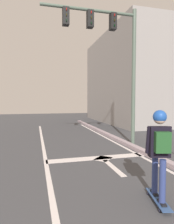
# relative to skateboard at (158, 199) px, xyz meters

# --- Properties ---
(lane_line_center) EXTENTS (0.12, 20.00, 0.01)m
(lane_line_center) POSITION_rel_skateboard_xyz_m (-1.85, 1.59, -0.07)
(lane_line_center) COLOR silver
(lane_line_center) RESTS_ON ground
(lane_line_curbside) EXTENTS (0.12, 20.00, 0.01)m
(lane_line_curbside) POSITION_rel_skateboard_xyz_m (1.26, 1.59, -0.07)
(lane_line_curbside) COLOR silver
(lane_line_curbside) RESTS_ON ground
(stop_bar) EXTENTS (3.27, 0.40, 0.01)m
(stop_bar) POSITION_rel_skateboard_xyz_m (-0.22, 2.95, -0.07)
(stop_bar) COLOR silver
(stop_bar) RESTS_ON ground
(lane_arrow_stem) EXTENTS (0.16, 1.40, 0.01)m
(lane_arrow_stem) POSITION_rel_skateboard_xyz_m (-0.06, 1.97, -0.07)
(lane_arrow_stem) COLOR silver
(lane_arrow_stem) RESTS_ON ground
(lane_arrow_head) EXTENTS (0.71, 0.71, 0.01)m
(lane_arrow_head) POSITION_rel_skateboard_xyz_m (-0.06, 2.82, -0.07)
(lane_arrow_head) COLOR silver
(lane_arrow_head) RESTS_ON ground
(curb_strip) EXTENTS (0.24, 24.00, 0.14)m
(curb_strip) POSITION_rel_skateboard_xyz_m (1.51, 1.59, 0.00)
(curb_strip) COLOR #A5939C
(curb_strip) RESTS_ON ground
(skateboard) EXTENTS (0.39, 0.89, 0.08)m
(skateboard) POSITION_rel_skateboard_xyz_m (0.00, 0.00, 0.00)
(skateboard) COLOR #324F82
(skateboard) RESTS_ON ground
(skater) EXTENTS (0.44, 0.61, 1.61)m
(skater) POSITION_rel_skateboard_xyz_m (-0.00, -0.02, 1.03)
(skater) COLOR navy
(skater) RESTS_ON skateboard
(traffic_signal_mast) EXTENTS (3.86, 0.34, 5.59)m
(traffic_signal_mast) POSITION_rel_skateboard_xyz_m (0.78, 4.45, 4.03)
(traffic_signal_mast) COLOR #536557
(traffic_signal_mast) RESTS_ON ground
(building_block) EXTENTS (10.39, 10.26, 7.42)m
(building_block) POSITION_rel_skateboard_xyz_m (8.61, 12.74, 3.64)
(building_block) COLOR gray
(building_block) RESTS_ON ground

